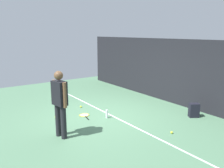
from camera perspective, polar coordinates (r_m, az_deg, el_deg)
The scene contains 11 objects.
ground_plane at distance 7.51m, azimuth -2.52°, elevation -7.86°, with size 12.00×12.00×0.00m, color #4C7556.
back_fence at distance 9.12m, azimuth 13.49°, elevation 3.17°, with size 10.00×0.10×2.37m, color black.
court_line at distance 7.66m, azimuth -0.60°, elevation -7.40°, with size 9.00×0.05×0.00m, color white.
tennis_player at distance 5.93m, azimuth -12.54°, elevation -3.89°, with size 0.52×0.29×1.70m.
tennis_racket at distance 7.61m, azimuth -6.69°, elevation -7.54°, with size 0.63×0.38×0.03m.
backpack at distance 7.83m, azimuth 19.19°, elevation -6.06°, with size 0.37×0.37×0.44m.
tennis_ball_near_player at distance 8.40m, azimuth -7.54°, elevation -5.48°, with size 0.07×0.07×0.07m, color #CCE033.
tennis_ball_by_fence at distance 6.49m, azimuth 14.26°, elevation -11.30°, with size 0.07×0.07×0.07m, color #CCE033.
tennis_ball_mid_court at distance 7.57m, azimuth -13.48°, elevation -7.75°, with size 0.07×0.07×0.07m, color #CCE033.
tennis_ball_far_left at distance 7.83m, azimuth -12.67°, elevation -7.05°, with size 0.07×0.07×0.07m, color #CCE033.
water_bottle at distance 7.34m, azimuth -1.27°, elevation -7.26°, with size 0.07×0.07×0.26m, color white.
Camera 1 is at (5.94, -3.78, 2.61)m, focal length 37.73 mm.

